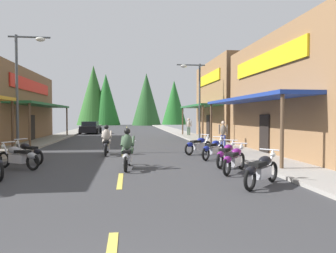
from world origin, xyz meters
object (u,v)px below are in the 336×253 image
(rider_cruising_lead, at_px, (127,152))
(pedestrian_waiting, at_px, (223,133))
(streetlamp_left, at_px, (23,77))
(motorcycle_parked_right_0, at_px, (262,170))
(motorcycle_parked_right_2, at_px, (226,154))
(motorcycle_parked_left_3, at_px, (28,152))
(streetlamp_right, at_px, (195,91))
(parked_car_curbside, at_px, (91,128))
(motorcycle_parked_left_2, at_px, (18,156))
(pedestrian_by_shop, at_px, (189,126))
(motorcycle_parked_right_1, at_px, (234,159))
(motorcycle_parked_right_4, at_px, (198,145))
(motorcycle_parked_right_3, at_px, (213,149))
(rider_cruising_trailing, at_px, (107,142))

(rider_cruising_lead, distance_m, pedestrian_waiting, 8.61)
(streetlamp_left, bearing_deg, motorcycle_parked_right_0, -43.71)
(motorcycle_parked_right_2, distance_m, motorcycle_parked_left_3, 8.37)
(streetlamp_right, relative_size, parked_car_curbside, 1.36)
(streetlamp_right, distance_m, motorcycle_parked_right_2, 11.33)
(motorcycle_parked_left_2, relative_size, motorcycle_parked_left_3, 1.13)
(streetlamp_right, height_order, pedestrian_by_shop, streetlamp_right)
(motorcycle_parked_left_3, xyz_separation_m, rider_cruising_lead, (4.21, -1.93, 0.17))
(motorcycle_parked_left_2, bearing_deg, motorcycle_parked_right_2, -151.97)
(motorcycle_parked_right_1, height_order, pedestrian_by_shop, pedestrian_by_shop)
(streetlamp_left, distance_m, parked_car_curbside, 19.02)
(motorcycle_parked_right_4, bearing_deg, motorcycle_parked_right_3, -117.92)
(streetlamp_left, distance_m, motorcycle_parked_left_2, 6.32)
(motorcycle_parked_right_3, distance_m, rider_cruising_trailing, 5.59)
(streetlamp_left, xyz_separation_m, parked_car_curbside, (1.27, 18.67, -3.42))
(streetlamp_right, height_order, rider_cruising_trailing, streetlamp_right)
(streetlamp_left, relative_size, rider_cruising_trailing, 2.95)
(motorcycle_parked_right_3, relative_size, pedestrian_by_shop, 0.90)
(streetlamp_right, height_order, motorcycle_parked_right_0, streetlamp_right)
(motorcycle_parked_right_0, xyz_separation_m, pedestrian_waiting, (1.96, 9.81, 0.52))
(streetlamp_right, distance_m, rider_cruising_lead, 12.44)
(parked_car_curbside, bearing_deg, streetlamp_left, 178.42)
(motorcycle_parked_right_1, distance_m, rider_cruising_lead, 4.00)
(rider_cruising_lead, bearing_deg, parked_car_curbside, 14.85)
(motorcycle_parked_right_0, height_order, motorcycle_parked_left_3, same)
(streetlamp_left, xyz_separation_m, motorcycle_parked_right_2, (9.46, -5.31, -3.62))
(motorcycle_parked_left_2, distance_m, rider_cruising_lead, 4.14)
(rider_cruising_trailing, bearing_deg, pedestrian_by_shop, -27.20)
(streetlamp_left, xyz_separation_m, pedestrian_waiting, (11.28, 0.90, -3.10))
(pedestrian_by_shop, relative_size, parked_car_curbside, 0.41)
(motorcycle_parked_right_2, bearing_deg, motorcycle_parked_right_1, -149.70)
(motorcycle_parked_right_4, relative_size, parked_car_curbside, 0.41)
(motorcycle_parked_right_4, distance_m, motorcycle_parked_left_3, 8.24)
(motorcycle_parked_right_0, relative_size, rider_cruising_lead, 0.78)
(motorcycle_parked_right_2, bearing_deg, motorcycle_parked_left_2, 125.19)
(pedestrian_by_shop, bearing_deg, motorcycle_parked_right_4, 20.56)
(parked_car_curbside, bearing_deg, motorcycle_parked_left_2, -177.42)
(rider_cruising_lead, bearing_deg, motorcycle_parked_left_2, 88.44)
(streetlamp_right, xyz_separation_m, rider_cruising_trailing, (-6.13, -6.40, -3.24))
(streetlamp_right, bearing_deg, rider_cruising_trailing, -133.77)
(streetlamp_left, xyz_separation_m, motorcycle_parked_right_0, (9.33, -8.92, -3.62))
(motorcycle_parked_right_0, bearing_deg, parked_car_curbside, 64.85)
(motorcycle_parked_right_2, distance_m, motorcycle_parked_right_3, 2.08)
(rider_cruising_trailing, height_order, pedestrian_by_shop, pedestrian_by_shop)
(motorcycle_parked_right_2, relative_size, motorcycle_parked_right_3, 1.09)
(motorcycle_parked_right_3, bearing_deg, motorcycle_parked_right_0, -138.15)
(motorcycle_parked_right_4, height_order, motorcycle_parked_left_3, same)
(motorcycle_parked_right_4, distance_m, parked_car_curbside, 21.51)
(streetlamp_left, bearing_deg, pedestrian_waiting, 4.54)
(streetlamp_right, bearing_deg, rider_cruising_lead, -114.80)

